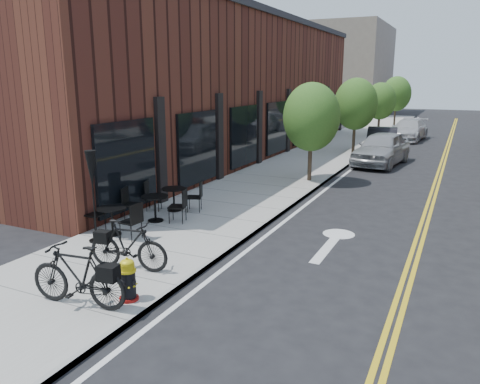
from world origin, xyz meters
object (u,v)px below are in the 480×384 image
Objects in this scene: bistro_set_a at (112,217)px; bistro_set_b at (174,196)px; fire_hydrant at (128,280)px; bicycle_left at (78,276)px; patio_umbrella at (92,177)px; bicycle_right at (128,245)px; parked_car_c at (408,130)px; bistro_set_c at (155,205)px; parked_car_a at (382,148)px; parked_car_b at (382,141)px.

bistro_set_b is at bearing 90.89° from bistro_set_a.
fire_hydrant is at bearing -40.57° from bistro_set_a.
bicycle_left is 0.84× the size of patio_umbrella.
bicycle_right reaches higher than fire_hydrant.
patio_umbrella is at bearing -149.67° from bicycle_left.
bistro_set_b reaches higher than fire_hydrant.
fire_hydrant is 0.45× the size of bicycle_right.
bistro_set_a is at bearing 87.88° from patio_umbrella.
parked_car_c is at bearing -15.23° from bicycle_right.
fire_hydrant is at bearing 124.28° from bicycle_left.
bistro_set_c is at bearing 83.15° from bistro_set_a.
bicycle_right is 0.39× the size of parked_car_a.
patio_umbrella is (-0.32, -2.03, 1.15)m from bistro_set_c.
bistro_set_c reaches higher than bistro_set_a.
bistro_set_b is at bearing -112.30° from parked_car_b.
parked_car_b reaches higher than bistro_set_a.
parked_car_c is (2.54, 27.52, -0.00)m from bicycle_left.
parked_car_b is (2.16, 18.86, 0.07)m from bicycle_right.
bistro_set_a is 2.60m from bistro_set_b.
bicycle_left reaches higher than bistro_set_c.
bicycle_left is 1.07× the size of bicycle_right.
parked_car_b reaches higher than fire_hydrant.
parked_car_a is at bearing 47.80° from bistro_set_b.
bistro_set_c reaches higher than fire_hydrant.
bistro_set_c is 0.41× the size of parked_car_b.
fire_hydrant is 4.87m from bistro_set_c.
fire_hydrant is 3.72m from patio_umbrella.
parked_car_b reaches higher than bicycle_left.
bicycle_right is at bearing -29.86° from patio_umbrella.
bicycle_left is 27.64m from parked_car_c.
bistro_set_c reaches higher than bistro_set_b.
bistro_set_a is at bearing 39.06° from bicycle_right.
bistro_set_b is at bearing 86.30° from patio_umbrella.
parked_car_b is at bearing 106.13° from parked_car_a.
parked_car_b is 7.01m from parked_car_c.
bicycle_left is 1.09× the size of bistro_set_a.
bicycle_left is at bearing -103.01° from parked_car_b.
fire_hydrant is 5.93m from bistro_set_b.
parked_car_b is (4.00, 17.21, 0.14)m from bistro_set_a.
bicycle_left is 20.63m from parked_car_b.
bistro_set_c is 13.24m from parked_car_a.
parked_car_a is at bearing -85.29° from parked_car_c.
fire_hydrant is at bearing -101.34° from parked_car_b.
bistro_set_a is at bearing -100.44° from parked_car_a.
fire_hydrant is 0.18× the size of parked_car_a.
patio_umbrella is (-0.02, -0.58, 1.16)m from bistro_set_a.
parked_car_c is (0.13, 10.18, -0.10)m from parked_car_a.
bistro_set_b is 0.36× the size of parked_car_c.
bicycle_left reaches higher than bicycle_right.
bicycle_left is 5.10m from bistro_set_c.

